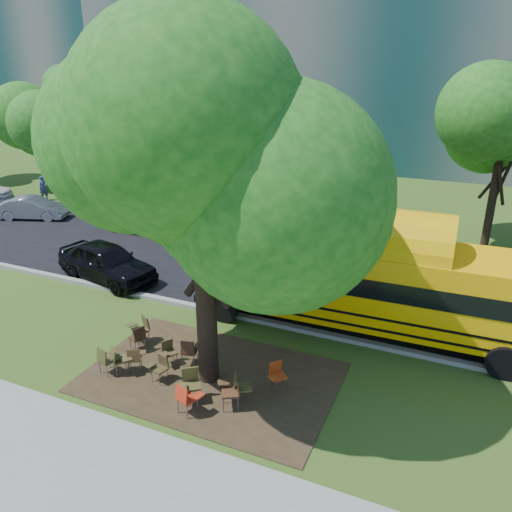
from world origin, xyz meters
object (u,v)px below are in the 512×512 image
at_px(school_bus, 403,287).
at_px(pedestrian_b, 82,181).
at_px(chair_1, 118,358).
at_px(chair_11, 190,350).
at_px(chair_7, 240,385).
at_px(chair_0, 106,358).
at_px(chair_12, 277,373).
at_px(chair_8, 138,336).
at_px(pedestrian_a, 44,188).
at_px(bg_car_silver, 33,208).
at_px(chair_10, 168,350).
at_px(black_car, 107,262).
at_px(main_tree, 201,189).
at_px(bg_car_red, 151,220).
at_px(chair_6, 232,389).
at_px(chair_9, 141,327).
at_px(chair_5, 190,382).
at_px(chair_2, 135,357).
at_px(chair_4, 186,397).
at_px(chair_3, 160,366).

bearing_deg(school_bus, pedestrian_b, 153.68).
bearing_deg(chair_1, chair_11, 74.42).
bearing_deg(chair_7, chair_0, -110.02).
relative_size(school_bus, chair_11, 14.23).
xyz_separation_m(chair_7, chair_12, (0.69, 0.89, -0.01)).
xyz_separation_m(chair_8, chair_11, (1.88, -0.09, 0.02)).
bearing_deg(pedestrian_a, bg_car_silver, -117.65).
bearing_deg(bg_car_silver, chair_10, -141.57).
xyz_separation_m(chair_8, black_car, (-4.38, 3.93, 0.26)).
height_order(main_tree, chair_0, main_tree).
height_order(chair_7, bg_car_red, bg_car_red).
height_order(chair_6, chair_9, chair_6).
relative_size(chair_6, pedestrian_a, 0.60).
relative_size(chair_1, chair_5, 0.90).
height_order(chair_7, chair_10, chair_7).
relative_size(pedestrian_a, pedestrian_b, 0.85).
xyz_separation_m(main_tree, chair_2, (-2.10, -0.55, -5.01)).
distance_m(chair_0, chair_1, 0.34).
relative_size(chair_12, pedestrian_a, 0.53).
distance_m(chair_7, chair_10, 2.78).
relative_size(school_bus, chair_6, 13.17).
xyz_separation_m(chair_11, black_car, (-6.25, 4.01, 0.24)).
xyz_separation_m(chair_9, chair_11, (2.06, -0.50, -0.04)).
distance_m(main_tree, chair_4, 5.20).
relative_size(chair_11, black_car, 0.19).
xyz_separation_m(chair_1, chair_3, (1.26, 0.20, -0.04)).
relative_size(chair_6, chair_9, 1.01).
bearing_deg(chair_10, chair_11, 139.02).
relative_size(chair_6, chair_7, 1.13).
xyz_separation_m(chair_11, pedestrian_a, (-18.03, 12.33, 0.24)).
bearing_deg(chair_12, black_car, -74.81).
bearing_deg(chair_10, chair_6, 101.20).
distance_m(school_bus, chair_8, 8.38).
bearing_deg(chair_12, chair_10, -47.95).
distance_m(school_bus, bg_car_silver, 21.46).
relative_size(school_bus, chair_7, 14.95).
xyz_separation_m(chair_5, chair_7, (1.21, 0.48, -0.07)).
bearing_deg(chair_10, pedestrian_b, -99.39).
height_order(chair_8, black_car, black_car).
distance_m(chair_7, black_car, 9.66).
bearing_deg(chair_10, bg_car_silver, -88.94).
bearing_deg(black_car, chair_0, -129.28).
height_order(chair_8, bg_car_red, bg_car_red).
xyz_separation_m(bg_car_red, pedestrian_b, (-8.67, 4.66, 0.27)).
relative_size(bg_car_red, pedestrian_a, 2.97).
bearing_deg(chair_6, chair_10, 38.63).
distance_m(chair_12, pedestrian_a, 24.17).
xyz_separation_m(chair_10, bg_car_red, (-7.54, 10.02, 0.17)).
relative_size(school_bus, bg_car_silver, 3.27).
height_order(chair_0, chair_6, chair_6).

